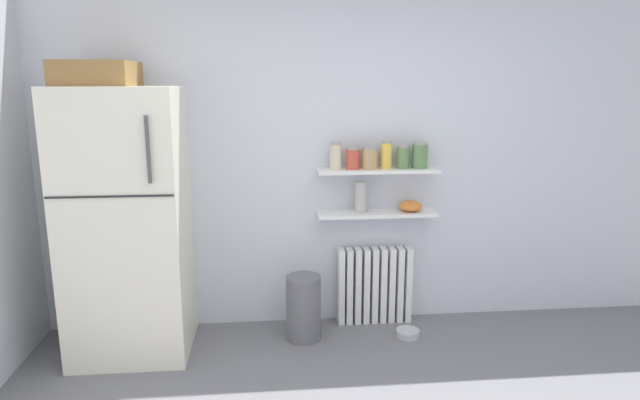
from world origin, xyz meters
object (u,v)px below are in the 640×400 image
Objects in this scene: storage_jar_1 at (353,158)px; shelf_bowl at (410,206)px; vase at (361,197)px; trash_bin at (304,308)px; storage_jar_4 at (403,157)px; storage_jar_5 at (420,155)px; storage_jar_3 at (386,155)px; radiator at (374,285)px; storage_jar_0 at (336,156)px; storage_jar_2 at (370,158)px; refrigerator at (127,219)px; pet_food_bowl at (408,333)px.

storage_jar_1 is 0.57m from shelf_bowl.
trash_bin is (-0.44, -0.21, -0.76)m from vase.
storage_jar_5 is (0.12, 0.00, 0.01)m from storage_jar_4.
storage_jar_5 is (0.25, 0.00, -0.01)m from storage_jar_3.
storage_jar_5 is (0.50, 0.00, 0.02)m from storage_jar_1.
radiator is 1.02m from storage_jar_4.
storage_jar_0 is 0.42× the size of trash_bin.
storage_jar_2 is at bearing 180.00° from shelf_bowl.
storage_jar_2 is 0.78× the size of storage_jar_3.
refrigerator is 11.99× the size of storage_jar_1.
storage_jar_4 is at bearing -180.00° from storage_jar_5.
trash_bin is (-0.82, -0.21, -0.69)m from shelf_bowl.
storage_jar_4 is 1.32m from trash_bin.
storage_jar_3 reaches higher than shelf_bowl.
storage_jar_5 is (0.62, 0.00, -0.00)m from storage_jar_0.
storage_jar_5 is at bearing 66.42° from pet_food_bowl.
trash_bin is (-0.75, -0.21, -1.06)m from storage_jar_4.
storage_jar_3 is at bearing 118.41° from pet_food_bowl.
refrigerator is 9.91× the size of storage_jar_0.
pet_food_bowl is (0.32, -0.25, -0.98)m from vase.
storage_jar_4 is 0.12m from storage_jar_5.
shelf_bowl is (0.07, 0.00, -0.37)m from storage_jar_4.
storage_jar_4 is 0.76× the size of vase.
vase is at bearing 8.35° from refrigerator.
storage_jar_0 is 0.86× the size of vase.
storage_jar_0 reaches higher than vase.
vase is (0.19, 0.00, -0.31)m from storage_jar_0.
storage_jar_1 is at bearing 146.63° from pet_food_bowl.
storage_jar_5 is at bearing 0.00° from shelf_bowl.
storage_jar_4 reaches higher than shelf_bowl.
storage_jar_2 is 0.93× the size of pet_food_bowl.
vase is at bearing 180.00° from shelf_bowl.
storage_jar_1 reaches higher than vase.
storage_jar_2 is at bearing 180.00° from storage_jar_4.
storage_jar_4 reaches higher than pet_food_bowl.
refrigerator is at bearing -172.97° from storage_jar_4.
storage_jar_1 is (0.12, -0.00, -0.02)m from storage_jar_0.
trash_bin is at bearing -151.01° from storage_jar_1.
shelf_bowl is 1.02× the size of pet_food_bowl.
storage_jar_5 reaches higher than pet_food_bowl.
storage_jar_2 is 0.30m from vase.
trash_bin is at bearing -164.43° from storage_jar_4.
trash_bin is at bearing 1.43° from refrigerator.
storage_jar_4 is 1.01× the size of pet_food_bowl.
storage_jar_1 is at bearing -180.00° from storage_jar_3.
storage_jar_2 is 0.48m from shelf_bowl.
storage_jar_4 is 0.37× the size of trash_bin.
storage_jar_0 is at bearing 39.57° from trash_bin.
shelf_bowl is at bearing 6.79° from refrigerator.
trash_bin is at bearing -157.38° from storage_jar_2.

